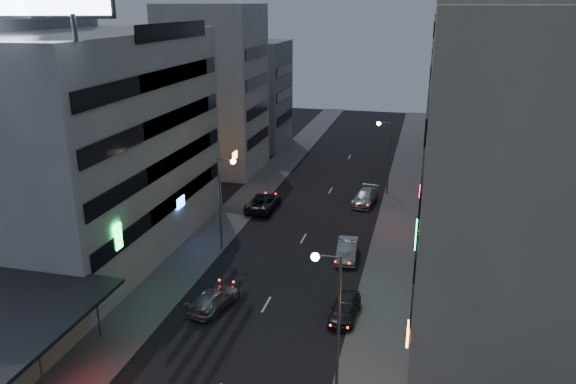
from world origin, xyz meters
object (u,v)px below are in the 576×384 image
(parked_car_right_mid, at_px, (347,250))
(parked_car_left, at_px, (263,202))
(parked_car_right_far, at_px, (365,197))
(road_car_silver, at_px, (215,299))
(parked_car_right_near, at_px, (345,308))

(parked_car_right_mid, bearing_deg, parked_car_left, 132.48)
(parked_car_right_far, height_order, road_car_silver, parked_car_right_far)
(parked_car_right_near, distance_m, parked_car_right_far, 22.94)
(parked_car_left, distance_m, parked_car_right_far, 10.77)
(parked_car_right_far, bearing_deg, parked_car_left, -149.62)
(parked_car_right_mid, relative_size, road_car_silver, 0.97)
(parked_car_right_far, bearing_deg, parked_car_right_near, -79.80)
(parked_car_right_mid, bearing_deg, parked_car_right_near, -86.89)
(parked_car_left, xyz_separation_m, road_car_silver, (2.26, -19.50, -0.11))
(parked_car_right_mid, distance_m, parked_car_left, 13.69)
(parked_car_right_mid, relative_size, parked_car_left, 0.80)
(road_car_silver, bearing_deg, parked_car_left, -71.47)
(parked_car_left, bearing_deg, parked_car_right_far, -156.40)
(parked_car_right_near, relative_size, road_car_silver, 0.89)
(parked_car_left, bearing_deg, parked_car_right_mid, 136.97)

